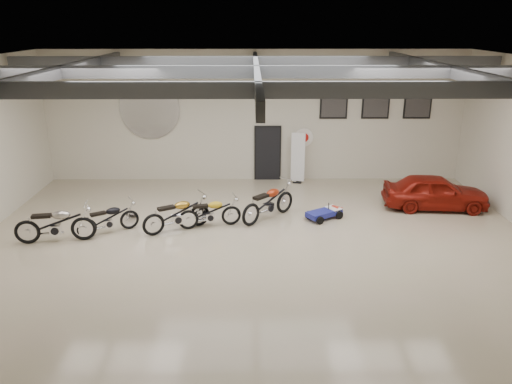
{
  "coord_description": "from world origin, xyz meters",
  "views": [
    {
      "loc": [
        -0.13,
        -12.99,
        5.99
      ],
      "look_at": [
        0.0,
        1.2,
        1.1
      ],
      "focal_mm": 35.0,
      "sensor_mm": 36.0,
      "label": 1
    }
  ],
  "objects_px": {
    "motorcycle_silver": "(55,223)",
    "go_kart": "(327,210)",
    "motorcycle_red": "(268,202)",
    "vintage_car": "(435,192)",
    "motorcycle_black": "(108,218)",
    "banner_stand": "(298,159)",
    "motorcycle_gold": "(177,214)",
    "motorcycle_yellow": "(210,212)"
  },
  "relations": [
    {
      "from": "motorcycle_red",
      "to": "banner_stand",
      "type": "bearing_deg",
      "value": 26.55
    },
    {
      "from": "motorcycle_black",
      "to": "motorcycle_yellow",
      "type": "xyz_separation_m",
      "value": [
        2.96,
        0.46,
        0.02
      ]
    },
    {
      "from": "motorcycle_gold",
      "to": "vintage_car",
      "type": "relative_size",
      "value": 0.61
    },
    {
      "from": "banner_stand",
      "to": "motorcycle_silver",
      "type": "distance_m",
      "value": 9.14
    },
    {
      "from": "motorcycle_gold",
      "to": "motorcycle_black",
      "type": "bearing_deg",
      "value": 155.97
    },
    {
      "from": "banner_stand",
      "to": "motorcycle_black",
      "type": "xyz_separation_m",
      "value": [
        -6.02,
        -4.83,
        -0.5
      ]
    },
    {
      "from": "motorcycle_silver",
      "to": "go_kart",
      "type": "bearing_deg",
      "value": 3.55
    },
    {
      "from": "banner_stand",
      "to": "motorcycle_black",
      "type": "distance_m",
      "value": 7.73
    },
    {
      "from": "motorcycle_silver",
      "to": "motorcycle_black",
      "type": "relative_size",
      "value": 1.19
    },
    {
      "from": "banner_stand",
      "to": "vintage_car",
      "type": "height_order",
      "value": "banner_stand"
    },
    {
      "from": "motorcycle_silver",
      "to": "vintage_car",
      "type": "bearing_deg",
      "value": 3.72
    },
    {
      "from": "vintage_car",
      "to": "go_kart",
      "type": "bearing_deg",
      "value": 107.49
    },
    {
      "from": "motorcycle_red",
      "to": "vintage_car",
      "type": "bearing_deg",
      "value": -35.65
    },
    {
      "from": "banner_stand",
      "to": "vintage_car",
      "type": "xyz_separation_m",
      "value": [
        4.35,
        -2.83,
        -0.39
      ]
    },
    {
      "from": "vintage_car",
      "to": "motorcycle_silver",
      "type": "bearing_deg",
      "value": 107.11
    },
    {
      "from": "motorcycle_black",
      "to": "motorcycle_gold",
      "type": "distance_m",
      "value": 2.01
    },
    {
      "from": "banner_stand",
      "to": "motorcycle_yellow",
      "type": "distance_m",
      "value": 5.36
    },
    {
      "from": "motorcycle_silver",
      "to": "motorcycle_gold",
      "type": "height_order",
      "value": "motorcycle_silver"
    },
    {
      "from": "motorcycle_red",
      "to": "go_kart",
      "type": "distance_m",
      "value": 1.91
    },
    {
      "from": "motorcycle_gold",
      "to": "go_kart",
      "type": "distance_m",
      "value": 4.75
    },
    {
      "from": "banner_stand",
      "to": "vintage_car",
      "type": "bearing_deg",
      "value": -18.49
    },
    {
      "from": "motorcycle_black",
      "to": "go_kart",
      "type": "bearing_deg",
      "value": -22.36
    },
    {
      "from": "banner_stand",
      "to": "motorcycle_silver",
      "type": "height_order",
      "value": "banner_stand"
    },
    {
      "from": "banner_stand",
      "to": "motorcycle_silver",
      "type": "relative_size",
      "value": 0.89
    },
    {
      "from": "motorcycle_silver",
      "to": "motorcycle_gold",
      "type": "relative_size",
      "value": 1.04
    },
    {
      "from": "motorcycle_silver",
      "to": "motorcycle_red",
      "type": "xyz_separation_m",
      "value": [
        6.09,
        1.69,
        0.01
      ]
    },
    {
      "from": "motorcycle_silver",
      "to": "vintage_car",
      "type": "xyz_separation_m",
      "value": [
        11.7,
        2.59,
        0.01
      ]
    },
    {
      "from": "banner_stand",
      "to": "motorcycle_red",
      "type": "relative_size",
      "value": 0.87
    },
    {
      "from": "vintage_car",
      "to": "banner_stand",
      "type": "bearing_deg",
      "value": 61.58
    },
    {
      "from": "motorcycle_silver",
      "to": "vintage_car",
      "type": "relative_size",
      "value": 0.64
    },
    {
      "from": "go_kart",
      "to": "motorcycle_yellow",
      "type": "bearing_deg",
      "value": 157.92
    },
    {
      "from": "motorcycle_gold",
      "to": "vintage_car",
      "type": "distance_m",
      "value": 8.56
    },
    {
      "from": "motorcycle_silver",
      "to": "go_kart",
      "type": "relative_size",
      "value": 1.52
    },
    {
      "from": "motorcycle_gold",
      "to": "motorcycle_red",
      "type": "xyz_separation_m",
      "value": [
        2.76,
        0.9,
        0.04
      ]
    },
    {
      "from": "motorcycle_black",
      "to": "motorcycle_gold",
      "type": "xyz_separation_m",
      "value": [
        1.99,
        0.2,
        0.07
      ]
    },
    {
      "from": "motorcycle_black",
      "to": "motorcycle_red",
      "type": "bearing_deg",
      "value": -19.22
    },
    {
      "from": "motorcycle_red",
      "to": "go_kart",
      "type": "xyz_separation_m",
      "value": [
        1.88,
        0.06,
        -0.32
      ]
    },
    {
      "from": "banner_stand",
      "to": "motorcycle_gold",
      "type": "bearing_deg",
      "value": -116.42
    },
    {
      "from": "go_kart",
      "to": "motorcycle_gold",
      "type": "bearing_deg",
      "value": 158.86
    },
    {
      "from": "motorcycle_yellow",
      "to": "go_kart",
      "type": "distance_m",
      "value": 3.75
    },
    {
      "from": "motorcycle_silver",
      "to": "motorcycle_red",
      "type": "bearing_deg",
      "value": 6.69
    },
    {
      "from": "motorcycle_black",
      "to": "banner_stand",
      "type": "bearing_deg",
      "value": 6.55
    }
  ]
}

